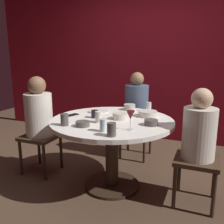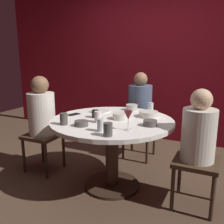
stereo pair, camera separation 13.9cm
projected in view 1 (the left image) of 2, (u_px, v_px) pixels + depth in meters
The scene contains 20 objects.
ground_plane at pixel (112, 186), 2.77m from camera, with size 8.00×8.00×0.00m, color #4C3828.
back_wall at pixel (154, 61), 4.11m from camera, with size 6.00×0.10×2.60m, color maroon.
dining_table at pixel (112, 135), 2.63m from camera, with size 1.28×1.28×0.76m.
seated_diner_left at pixel (39, 114), 2.95m from camera, with size 0.40×0.40×1.17m.
seated_diner_back at pixel (136, 106), 3.40m from camera, with size 0.40×0.40×1.19m.
seated_diner_right at pixel (199, 135), 2.29m from camera, with size 0.40×0.40×1.13m.
candle_holder at pixel (95, 114), 2.66m from camera, with size 0.08×0.08×0.10m.
wine_glass at pixel (131, 116), 2.21m from camera, with size 0.08×0.08×0.18m.
dinner_plate at pixel (98, 111), 2.94m from camera, with size 0.24×0.24×0.01m, color silver.
cell_phone at pixel (72, 115), 2.78m from camera, with size 0.07×0.14×0.01m, color black.
bowl_serving_large at pixel (151, 122), 2.38m from camera, with size 0.13×0.13×0.06m, color #4C4742.
bowl_salad_center at pixel (120, 116), 2.61m from camera, with size 0.16×0.16×0.06m, color beige.
bowl_small_white at pixel (148, 114), 2.72m from camera, with size 0.20×0.20×0.06m, color beige.
bowl_sauce_side at pixel (130, 107), 3.03m from camera, with size 0.14×0.14×0.07m, color #B2ADA3.
bowl_rice_portion at pixel (83, 124), 2.35m from camera, with size 0.13×0.13×0.05m, color #4C4742.
cup_near_candle at pixel (64, 120), 2.37m from camera, with size 0.07×0.07×0.11m, color #4C4742.
cup_by_left_diner at pixel (112, 129), 2.06m from camera, with size 0.08×0.08×0.11m, color #4C4742.
cup_by_right_diner at pixel (99, 117), 2.47m from camera, with size 0.07×0.07×0.11m, color silver.
cup_center_front at pixel (149, 107), 2.96m from camera, with size 0.06×0.06×0.11m, color silver.
cup_far_edge at pixel (103, 125), 2.19m from camera, with size 0.06×0.06×0.11m, color silver.
Camera 1 is at (0.94, -2.33, 1.42)m, focal length 40.16 mm.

